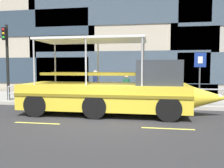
{
  "coord_description": "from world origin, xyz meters",
  "views": [
    {
      "loc": [
        1.79,
        -8.77,
        2.1
      ],
      "look_at": [
        -0.03,
        2.21,
        1.3
      ],
      "focal_mm": 37.25,
      "sensor_mm": 36.0,
      "label": 1
    }
  ],
  "objects_px": {
    "duck_tour_boat": "(116,91)",
    "pedestrian_mid_right": "(95,82)",
    "pedestrian_near_bow": "(175,85)",
    "parking_sign": "(200,69)",
    "pedestrian_mid_left": "(126,85)",
    "traffic_light_pole": "(7,55)"
  },
  "relations": [
    {
      "from": "duck_tour_boat",
      "to": "pedestrian_mid_right",
      "type": "height_order",
      "value": "duck_tour_boat"
    },
    {
      "from": "duck_tour_boat",
      "to": "pedestrian_near_bow",
      "type": "xyz_separation_m",
      "value": [
        2.91,
        3.35,
        0.04
      ]
    },
    {
      "from": "duck_tour_boat",
      "to": "pedestrian_near_bow",
      "type": "distance_m",
      "value": 4.44
    },
    {
      "from": "parking_sign",
      "to": "duck_tour_boat",
      "type": "bearing_deg",
      "value": -147.24
    },
    {
      "from": "pedestrian_mid_left",
      "to": "pedestrian_mid_right",
      "type": "xyz_separation_m",
      "value": [
        -1.8,
        -0.06,
        0.15
      ]
    },
    {
      "from": "pedestrian_mid_left",
      "to": "pedestrian_mid_right",
      "type": "bearing_deg",
      "value": -178.09
    },
    {
      "from": "pedestrian_near_bow",
      "to": "pedestrian_mid_left",
      "type": "xyz_separation_m",
      "value": [
        -2.73,
        -0.48,
        -0.01
      ]
    },
    {
      "from": "pedestrian_near_bow",
      "to": "pedestrian_mid_left",
      "type": "relative_size",
      "value": 1.01
    },
    {
      "from": "pedestrian_near_bow",
      "to": "pedestrian_mid_right",
      "type": "xyz_separation_m",
      "value": [
        -4.53,
        -0.54,
        0.14
      ]
    },
    {
      "from": "traffic_light_pole",
      "to": "pedestrian_mid_right",
      "type": "bearing_deg",
      "value": 6.8
    },
    {
      "from": "traffic_light_pole",
      "to": "parking_sign",
      "type": "xyz_separation_m",
      "value": [
        10.89,
        0.46,
        -0.82
      ]
    },
    {
      "from": "pedestrian_near_bow",
      "to": "pedestrian_mid_right",
      "type": "distance_m",
      "value": 4.56
    },
    {
      "from": "parking_sign",
      "to": "duck_tour_boat",
      "type": "xyz_separation_m",
      "value": [
        -4.11,
        -2.65,
        -0.96
      ]
    },
    {
      "from": "duck_tour_boat",
      "to": "pedestrian_near_bow",
      "type": "bearing_deg",
      "value": 48.97
    },
    {
      "from": "duck_tour_boat",
      "to": "pedestrian_mid_left",
      "type": "height_order",
      "value": "duck_tour_boat"
    },
    {
      "from": "traffic_light_pole",
      "to": "pedestrian_near_bow",
      "type": "height_order",
      "value": "traffic_light_pole"
    },
    {
      "from": "pedestrian_near_bow",
      "to": "duck_tour_boat",
      "type": "bearing_deg",
      "value": -131.03
    },
    {
      "from": "duck_tour_boat",
      "to": "parking_sign",
      "type": "bearing_deg",
      "value": 32.76
    },
    {
      "from": "duck_tour_boat",
      "to": "pedestrian_near_bow",
      "type": "height_order",
      "value": "duck_tour_boat"
    },
    {
      "from": "traffic_light_pole",
      "to": "duck_tour_boat",
      "type": "height_order",
      "value": "traffic_light_pole"
    },
    {
      "from": "pedestrian_near_bow",
      "to": "parking_sign",
      "type": "bearing_deg",
      "value": -30.28
    },
    {
      "from": "pedestrian_mid_right",
      "to": "pedestrian_near_bow",
      "type": "bearing_deg",
      "value": 6.84
    }
  ]
}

